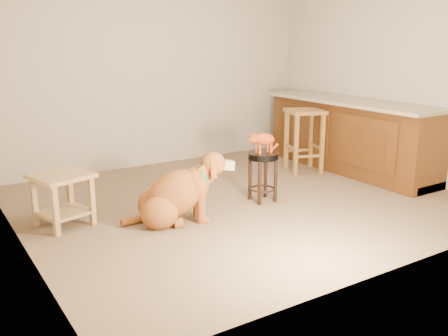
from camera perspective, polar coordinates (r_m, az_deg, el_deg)
floor at (r=5.44m, az=1.92°, el=-3.74°), size 4.50×4.00×0.01m
room_shell at (r=5.16m, az=2.08°, el=14.21°), size 4.54×4.04×2.62m
cabinet_run at (r=6.79m, az=14.19°, el=3.38°), size 0.70×2.56×0.94m
padded_stool at (r=5.34m, az=4.47°, el=0.11°), size 0.33×0.33×0.53m
wood_stool at (r=6.60m, az=9.12°, el=3.25°), size 0.56×0.56×0.82m
side_table at (r=4.88m, az=-17.99°, el=-2.58°), size 0.60×0.60×0.51m
golden_retriever at (r=4.77m, az=-5.48°, el=-3.12°), size 1.07×0.66×0.72m
tabby_kitten at (r=5.27m, az=4.44°, el=3.23°), size 0.42×0.14×0.26m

